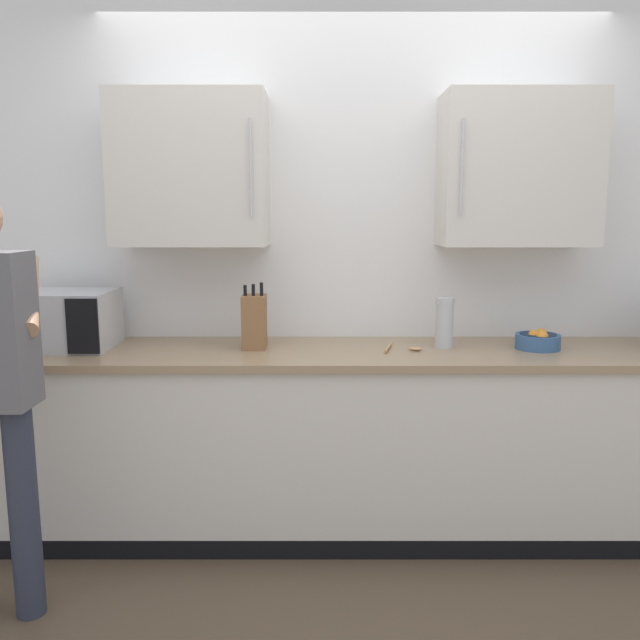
{
  "coord_description": "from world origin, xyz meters",
  "views": [
    {
      "loc": [
        -0.16,
        -2.31,
        1.53
      ],
      "look_at": [
        -0.15,
        0.61,
        1.05
      ],
      "focal_mm": 35.94,
      "sensor_mm": 36.0,
      "label": 1
    }
  ],
  "objects_px": {
    "knife_block": "(251,322)",
    "wooden_spoon": "(400,348)",
    "thermos_flask": "(441,323)",
    "microwave_oven": "(48,320)",
    "fruit_bowl": "(534,340)"
  },
  "relations": [
    {
      "from": "thermos_flask",
      "to": "knife_block",
      "type": "bearing_deg",
      "value": -179.57
    },
    {
      "from": "microwave_oven",
      "to": "thermos_flask",
      "type": "distance_m",
      "value": 1.88
    },
    {
      "from": "knife_block",
      "to": "fruit_bowl",
      "type": "relative_size",
      "value": 1.52
    },
    {
      "from": "wooden_spoon",
      "to": "knife_block",
      "type": "bearing_deg",
      "value": 176.34
    },
    {
      "from": "microwave_oven",
      "to": "wooden_spoon",
      "type": "distance_m",
      "value": 1.68
    },
    {
      "from": "knife_block",
      "to": "fruit_bowl",
      "type": "height_order",
      "value": "knife_block"
    },
    {
      "from": "microwave_oven",
      "to": "knife_block",
      "type": "height_order",
      "value": "knife_block"
    },
    {
      "from": "microwave_oven",
      "to": "knife_block",
      "type": "xyz_separation_m",
      "value": [
        0.97,
        -0.0,
        -0.01
      ]
    },
    {
      "from": "knife_block",
      "to": "wooden_spoon",
      "type": "bearing_deg",
      "value": -3.66
    },
    {
      "from": "fruit_bowl",
      "to": "thermos_flask",
      "type": "bearing_deg",
      "value": 176.64
    },
    {
      "from": "wooden_spoon",
      "to": "knife_block",
      "type": "xyz_separation_m",
      "value": [
        -0.7,
        0.05,
        0.12
      ]
    },
    {
      "from": "wooden_spoon",
      "to": "knife_block",
      "type": "distance_m",
      "value": 0.72
    },
    {
      "from": "wooden_spoon",
      "to": "thermos_flask",
      "type": "bearing_deg",
      "value": 14.33
    },
    {
      "from": "microwave_oven",
      "to": "knife_block",
      "type": "bearing_deg",
      "value": -0.02
    },
    {
      "from": "microwave_oven",
      "to": "knife_block",
      "type": "relative_size",
      "value": 2.27
    }
  ]
}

